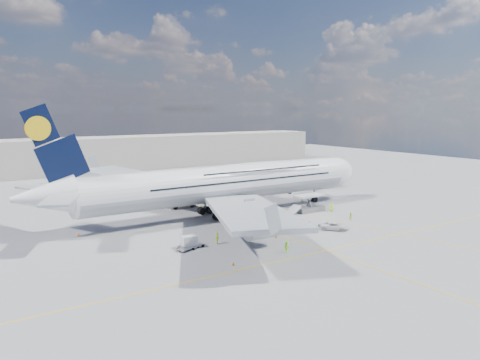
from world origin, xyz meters
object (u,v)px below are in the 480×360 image
dolly_row_b (186,246)px  dolly_row_c (195,245)px  jet_bridge (300,167)px  airliner (226,183)px  crew_van (332,207)px  cone_wing_right_inner (276,236)px  baggage_tug (256,222)px  crew_tug (287,247)px  dolly_nose_near (327,224)px  dolly_nose_far (303,226)px  cone_wing_left_inner (139,211)px  crew_wing (217,238)px  catering_truck_inner (181,200)px  cone_nose (325,194)px  cargo_loader (308,206)px  cone_tail (78,234)px  service_van (335,226)px  dolly_back (189,242)px  crew_nose (302,199)px  cone_wing_right_outer (233,264)px  crew_loader (351,216)px  cone_wing_left_outer (96,203)px  catering_truck_outer (75,188)px  dolly_row_a (185,249)px

dolly_row_b → dolly_row_c: size_ratio=0.94×
jet_bridge → airliner: bearing=-159.7°
crew_van → cone_wing_right_inner: 24.94m
jet_bridge → dolly_row_b: 55.18m
baggage_tug → crew_van: crew_van is taller
crew_tug → dolly_nose_near: bearing=30.2°
airliner → dolly_nose_far: 20.43m
dolly_nose_far → crew_tug: bearing=-161.4°
dolly_nose_far → crew_van: (15.94, 9.01, 0.01)m
cone_wing_right_inner → cone_wing_left_inner: bearing=110.1°
crew_wing → catering_truck_inner: bearing=2.2°
dolly_row_b → cone_nose: cone_nose is taller
cargo_loader → airliner: bearing=156.8°
dolly_row_b → cone_tail: cone_tail is taller
jet_bridge → cone_wing_right_inner: (-31.74, -30.81, -6.58)m
service_van → dolly_back: bearing=129.1°
dolly_nose_near → cone_wing_left_inner: size_ratio=6.50×
dolly_nose_far → crew_nose: bearing=29.9°
cargo_loader → cone_tail: bearing=170.9°
dolly_row_b → dolly_row_c: dolly_row_c is taller
catering_truck_inner → cone_tail: (-25.54, -11.09, -1.48)m
cone_wing_right_inner → cone_wing_right_outer: size_ratio=1.11×
dolly_row_c → crew_loader: (34.66, -0.91, 0.49)m
service_van → cone_wing_left_inner: (-24.16, 34.59, -0.45)m
cone_wing_left_inner → cone_wing_left_outer: (-5.19, 13.45, 0.05)m
dolly_row_c → cone_wing_left_outer: (-2.85, 43.43, -0.02)m
crew_wing → cone_wing_left_inner: (-1.71, 30.28, -0.69)m
dolly_row_b → catering_truck_outer: bearing=74.6°
crew_nose → airliner: bearing=157.8°
dolly_back → cone_wing_right_outer: (1.37, -10.95, -0.82)m
airliner → cone_wing_left_inner: bearing=137.6°
catering_truck_inner → crew_nose: 28.78m
airliner → cargo_loader: size_ratio=9.28×
cargo_loader → baggage_tug: 17.39m
cargo_loader → crew_van: size_ratio=4.42×
dolly_nose_far → dolly_nose_near: (6.03, 0.25, -0.61)m
crew_nose → dolly_nose_far: bearing=-156.6°
service_van → crew_van: crew_van is taller
crew_nose → cone_wing_right_inner: bearing=-164.9°
dolly_row_c → crew_nose: bearing=14.2°
dolly_nose_far → cone_wing_right_inner: size_ratio=5.55×
crew_wing → crew_van: crew_van is taller
crew_nose → cone_tail: crew_nose is taller
crew_wing → cone_wing_right_inner: crew_wing is taller
dolly_nose_near → baggage_tug: 13.34m
jet_bridge → cone_wing_left_outer: (-48.92, 15.45, -6.55)m
airliner → crew_wing: airliner is taller
dolly_nose_near → crew_van: 13.24m
baggage_tug → cone_nose: baggage_tug is taller
jet_bridge → dolly_row_a: 56.34m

